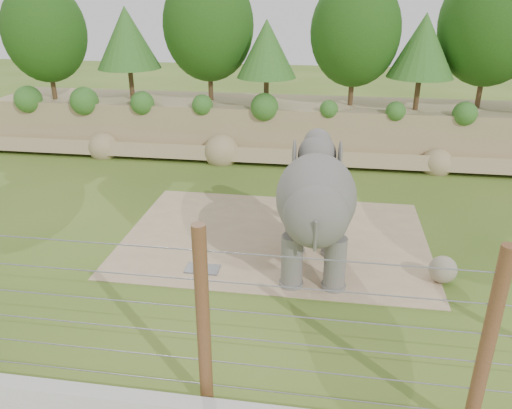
# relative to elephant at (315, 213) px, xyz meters

# --- Properties ---
(ground) EXTENTS (90.00, 90.00, 0.00)m
(ground) POSITION_rel_elephant_xyz_m (-1.84, -1.12, -1.82)
(ground) COLOR #3D5F1C
(ground) RESTS_ON ground
(back_embankment) EXTENTS (30.00, 5.52, 8.77)m
(back_embankment) POSITION_rel_elephant_xyz_m (-1.25, 11.56, 2.14)
(back_embankment) COLOR #9D8E5F
(back_embankment) RESTS_ON ground
(dirt_patch) EXTENTS (10.00, 7.00, 0.02)m
(dirt_patch) POSITION_rel_elephant_xyz_m (-1.34, 1.88, -1.81)
(dirt_patch) COLOR tan
(dirt_patch) RESTS_ON ground
(drain_grate) EXTENTS (1.00, 0.60, 0.03)m
(drain_grate) POSITION_rel_elephant_xyz_m (-3.23, -0.55, -1.79)
(drain_grate) COLOR #262628
(drain_grate) RESTS_ON dirt_patch
(elephant) EXTENTS (2.11, 4.58, 3.65)m
(elephant) POSITION_rel_elephant_xyz_m (0.00, 0.00, 0.00)
(elephant) COLOR #605B55
(elephant) RESTS_ON ground
(stone_ball) EXTENTS (0.78, 0.78, 0.78)m
(stone_ball) POSITION_rel_elephant_xyz_m (3.66, -0.18, -1.41)
(stone_ball) COLOR gray
(stone_ball) RESTS_ON dirt_patch
(barrier_fence) EXTENTS (20.26, 0.26, 4.00)m
(barrier_fence) POSITION_rel_elephant_xyz_m (-1.84, -5.62, 0.18)
(barrier_fence) COLOR #542D17
(barrier_fence) RESTS_ON ground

